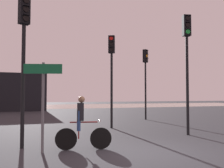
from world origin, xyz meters
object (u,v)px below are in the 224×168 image
Objects in this scene: traffic_light_center at (112,64)px; cyclist at (82,123)px; traffic_light_near_right at (187,52)px; traffic_light_far_right at (145,71)px; direction_sign_post at (43,94)px; traffic_light_near_left at (24,42)px.

traffic_light_center reaches higher than cyclist.
traffic_light_near_right is 6.85m from traffic_light_far_right.
cyclist is at bearing -161.89° from direction_sign_post.
direction_sign_post reaches higher than cyclist.
traffic_light_center is 0.97× the size of traffic_light_far_right.
traffic_light_near_right is at bearing 47.65° from traffic_light_far_right.
traffic_light_center is 5.72m from cyclist.
traffic_light_near_right reaches higher than direction_sign_post.
traffic_light_near_left is 1.02× the size of traffic_light_center.
cyclist is (-6.38, -7.96, -2.54)m from traffic_light_far_right.
traffic_light_near_right is 1.04× the size of traffic_light_far_right.
direction_sign_post is 1.45m from cyclist.
cyclist is at bearing 28.33° from traffic_light_near_right.
traffic_light_near_left reaches higher than direction_sign_post.
direction_sign_post is 1.55× the size of cyclist.
traffic_light_center is (4.29, 3.61, -0.06)m from traffic_light_near_left.
traffic_light_center is 6.06m from direction_sign_post.
traffic_light_near_right is 6.39m from direction_sign_post.
traffic_light_near_right reaches higher than traffic_light_center.
traffic_light_center is 5.14m from traffic_light_far_right.
traffic_light_far_right is at bearing 153.80° from cyclist.
traffic_light_near_right is 1.95× the size of direction_sign_post.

